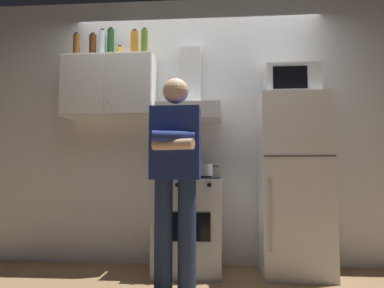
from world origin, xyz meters
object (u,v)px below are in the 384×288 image
upper_cabinet (110,87)px  bottle_beer_brown (76,46)px  bottle_olive_oil (144,43)px  bottle_vodka_clear (102,45)px  bottle_spice_jar (120,53)px  range_hood (190,101)px  microwave (291,82)px  person_standing (175,173)px  cooking_pot (202,170)px  bottle_liquor_amber (134,44)px  stove_oven (189,224)px  refrigerator (294,184)px  bottle_wine_green (111,44)px  bottle_rum_dark (93,46)px

upper_cabinet → bottle_beer_brown: size_ratio=3.46×
bottle_olive_oil → bottle_vodka_clear: 0.45m
bottle_spice_jar → bottle_vodka_clear: size_ratio=0.43×
range_hood → microwave: (0.95, -0.11, 0.14)m
range_hood → bottle_spice_jar: (-0.71, 0.03, 0.51)m
microwave → person_standing: bearing=-148.0°
cooking_pot → bottle_liquor_amber: bearing=158.3°
person_standing → upper_cabinet: bearing=135.7°
cooking_pot → bottle_beer_brown: 1.80m
cooking_pot → bottle_olive_oil: bottle_olive_oil is taller
range_hood → upper_cabinet: bearing=-179.9°
microwave → cooking_pot: size_ratio=1.68×
cooking_pot → bottle_liquor_amber: (-0.69, 0.28, 1.26)m
stove_oven → bottle_vodka_clear: bottle_vodka_clear is taller
stove_oven → range_hood: 1.17m
refrigerator → person_standing: 1.17m
stove_oven → bottle_vodka_clear: (-0.90, 0.17, 1.77)m
upper_cabinet → bottle_vodka_clear: bearing=157.7°
bottle_olive_oil → bottle_liquor_amber: (-0.11, 0.06, 0.01)m
bottle_liquor_amber → bottle_vodka_clear: size_ratio=0.94×
bottle_olive_oil → upper_cabinet: bearing=175.4°
microwave → upper_cabinet: bearing=176.5°
stove_oven → range_hood: (0.00, 0.13, 1.16)m
person_standing → microwave: bearing=32.0°
person_standing → bottle_liquor_amber: 1.58m
stove_oven → cooking_pot: bearing=-42.5°
bottle_spice_jar → cooking_pot: bearing=-18.3°
person_standing → refrigerator: bearing=31.2°
upper_cabinet → refrigerator: size_ratio=0.56×
bottle_spice_jar → bottle_wine_green: (-0.10, 0.01, 0.09)m
stove_oven → microwave: microwave is taller
person_standing → bottle_wine_green: (-0.76, 0.77, 1.30)m
cooking_pot → bottle_olive_oil: 1.40m
person_standing → bottle_olive_oil: size_ratio=5.90×
bottle_olive_oil → bottle_rum_dark: size_ratio=1.06×
bottle_liquor_amber → stove_oven: bearing=-15.5°
upper_cabinet → bottle_liquor_amber: 0.50m
refrigerator → person_standing: bearing=-148.8°
cooking_pot → bottle_beer_brown: size_ratio=1.10×
bottle_olive_oil → stove_oven: bearing=-12.2°
microwave → cooking_pot: microwave is taller
person_standing → bottle_beer_brown: bottle_beer_brown is taller
refrigerator → microwave: (-0.00, 0.02, 0.94)m
refrigerator → bottle_beer_brown: size_ratio=6.16×
upper_cabinet → bottle_olive_oil: (0.35, -0.03, 0.43)m
person_standing → bottle_beer_brown: (-1.10, 0.72, 1.27)m
bottle_olive_oil → bottle_liquor_amber: size_ratio=0.96×
upper_cabinet → range_hood: bearing=0.1°
bottle_liquor_amber → bottle_vodka_clear: (-0.33, 0.01, 0.01)m
bottle_spice_jar → bottle_wine_green: 0.13m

